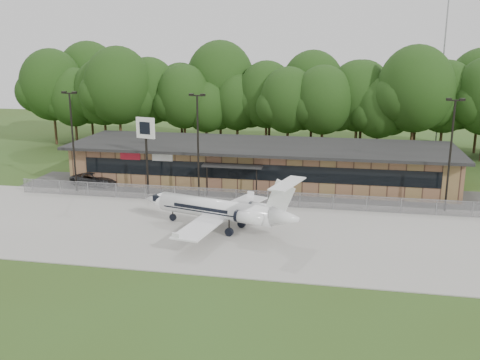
% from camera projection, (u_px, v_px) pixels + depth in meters
% --- Properties ---
extents(ground, '(160.00, 160.00, 0.00)m').
position_uv_depth(ground, '(207.00, 270.00, 35.99)').
color(ground, '#374A1A').
rests_on(ground, ground).
extents(apron, '(64.00, 18.00, 0.08)m').
position_uv_depth(apron, '(231.00, 230.00, 43.59)').
color(apron, '#9E9B93').
rests_on(apron, ground).
extents(parking_lot, '(50.00, 9.00, 0.06)m').
position_uv_depth(parking_lot, '(254.00, 192.00, 54.53)').
color(parking_lot, '#383835').
rests_on(parking_lot, ground).
extents(terminal, '(41.00, 11.65, 4.30)m').
position_uv_depth(terminal, '(261.00, 163.00, 58.23)').
color(terminal, brown).
rests_on(terminal, ground).
extents(fence, '(46.00, 0.04, 1.52)m').
position_uv_depth(fence, '(246.00, 198.00, 50.07)').
color(fence, gray).
rests_on(fence, ground).
extents(treeline, '(72.00, 12.00, 15.00)m').
position_uv_depth(treeline, '(281.00, 98.00, 74.08)').
color(treeline, '#193310').
rests_on(treeline, ground).
extents(radio_mast, '(0.20, 0.20, 25.00)m').
position_uv_depth(radio_mast, '(443.00, 60.00, 74.55)').
color(radio_mast, gray).
rests_on(radio_mast, ground).
extents(light_pole_left, '(1.55, 0.30, 10.23)m').
position_uv_depth(light_pole_left, '(72.00, 134.00, 53.47)').
color(light_pole_left, black).
rests_on(light_pole_left, ground).
extents(light_pole_mid, '(1.55, 0.30, 10.23)m').
position_uv_depth(light_pole_mid, '(198.00, 138.00, 51.11)').
color(light_pole_mid, black).
rests_on(light_pole_mid, ground).
extents(light_pole_right, '(1.55, 0.30, 10.23)m').
position_uv_depth(light_pole_right, '(451.00, 147.00, 46.93)').
color(light_pole_right, black).
rests_on(light_pole_right, ground).
extents(business_jet, '(14.16, 12.72, 4.80)m').
position_uv_depth(business_jet, '(221.00, 210.00, 43.15)').
color(business_jet, white).
rests_on(business_jet, ground).
extents(suv, '(5.58, 3.42, 1.44)m').
position_uv_depth(suv, '(95.00, 179.00, 57.21)').
color(suv, '#2D2E30').
rests_on(suv, ground).
extents(pole_sign, '(2.04, 0.74, 7.81)m').
position_uv_depth(pole_sign, '(146.00, 136.00, 52.37)').
color(pole_sign, black).
rests_on(pole_sign, ground).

